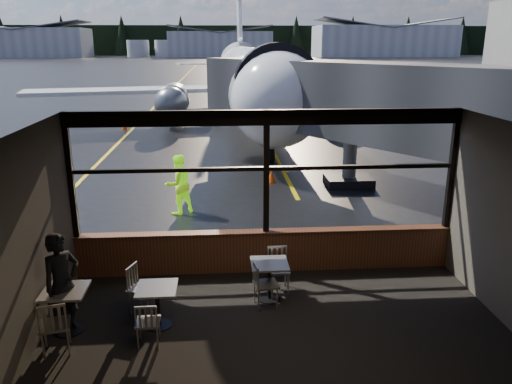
{
  "coord_description": "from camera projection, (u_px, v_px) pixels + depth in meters",
  "views": [
    {
      "loc": [
        -0.94,
        -9.92,
        4.77
      ],
      "look_at": [
        -0.14,
        1.0,
        1.5
      ],
      "focal_mm": 35.0,
      "sensor_mm": 36.0,
      "label": 1
    }
  ],
  "objects": [
    {
      "name": "cone_nose",
      "position": [
        272.0,
        176.0,
        17.79
      ],
      "size": [
        0.32,
        0.32,
        0.44
      ],
      "primitive_type": "cone",
      "color": "#F65907",
      "rests_on": "ground_plane"
    },
    {
      "name": "window_transom",
      "position": [
        266.0,
        168.0,
        10.25
      ],
      "size": [
        8.0,
        0.1,
        0.08
      ],
      "primitive_type": "cube",
      "color": "black",
      "rests_on": "ground"
    },
    {
      "name": "mullion_right",
      "position": [
        452.0,
        170.0,
        10.56
      ],
      "size": [
        0.12,
        0.12,
        2.6
      ],
      "primitive_type": "cube",
      "color": "black",
      "rests_on": "ground"
    },
    {
      "name": "chair_near_n",
      "position": [
        278.0,
        270.0,
        9.88
      ],
      "size": [
        0.51,
        0.51,
        0.9
      ],
      "primitive_type": null,
      "rotation": [
        0.0,
        0.0,
        3.17
      ],
      "color": "#B3AFA2",
      "rests_on": "carpet_floor"
    },
    {
      "name": "window_header",
      "position": [
        267.0,
        117.0,
        9.95
      ],
      "size": [
        8.0,
        0.18,
        0.3
      ],
      "primitive_type": "cube",
      "color": "black",
      "rests_on": "ground"
    },
    {
      "name": "fuel_tank_a",
      "position": [
        138.0,
        48.0,
        181.87
      ],
      "size": [
        8.0,
        8.0,
        6.0
      ],
      "primitive_type": "cylinder",
      "color": "silver",
      "rests_on": "ground_plane"
    },
    {
      "name": "jet_bridge",
      "position": [
        364.0,
        117.0,
        15.69
      ],
      "size": [
        9.55,
        11.67,
        5.09
      ],
      "primitive_type": null,
      "color": "#28292B",
      "rests_on": "ground_plane"
    },
    {
      "name": "passenger",
      "position": [
        62.0,
        284.0,
        8.35
      ],
      "size": [
        0.76,
        0.78,
        1.8
      ],
      "primitive_type": "imported",
      "rotation": [
        0.0,
        0.0,
        0.85
      ],
      "color": "black",
      "rests_on": "carpet_floor"
    },
    {
      "name": "window_sill",
      "position": [
        266.0,
        252.0,
        10.78
      ],
      "size": [
        8.0,
        0.28,
        0.9
      ],
      "primitive_type": "cube",
      "color": "#4D2717",
      "rests_on": "ground"
    },
    {
      "name": "treeline",
      "position": [
        220.0,
        40.0,
        209.88
      ],
      "size": [
        360.0,
        3.0,
        12.0
      ],
      "primitive_type": "cube",
      "color": "black",
      "rests_on": "ground_plane"
    },
    {
      "name": "cafe_table_left",
      "position": [
        67.0,
        311.0,
        8.48
      ],
      "size": [
        0.72,
        0.72,
        0.8
      ],
      "primitive_type": null,
      "color": "#9C968F",
      "rests_on": "carpet_floor"
    },
    {
      "name": "chair_near_w",
      "position": [
        266.0,
        285.0,
        9.29
      ],
      "size": [
        0.56,
        0.56,
        0.9
      ],
      "primitive_type": null,
      "rotation": [
        0.0,
        0.0,
        -1.41
      ],
      "color": "#ACA69B",
      "rests_on": "carpet_floor"
    },
    {
      "name": "cafe_table_mid",
      "position": [
        158.0,
        307.0,
        8.66
      ],
      "size": [
        0.68,
        0.68,
        0.75
      ],
      "primitive_type": null,
      "color": "gray",
      "rests_on": "carpet_floor"
    },
    {
      "name": "cafe_table_near",
      "position": [
        269.0,
        281.0,
        9.58
      ],
      "size": [
        0.7,
        0.7,
        0.77
      ],
      "primitive_type": null,
      "color": "gray",
      "rests_on": "carpet_floor"
    },
    {
      "name": "chair_mid_w",
      "position": [
        143.0,
        289.0,
        9.13
      ],
      "size": [
        0.64,
        0.64,
        0.91
      ],
      "primitive_type": null,
      "rotation": [
        0.0,
        0.0,
        -1.92
      ],
      "color": "#BBB5A9",
      "rests_on": "carpet_floor"
    },
    {
      "name": "hangar_left",
      "position": [
        22.0,
        41.0,
        176.43
      ],
      "size": [
        45.0,
        18.0,
        11.0
      ],
      "primitive_type": null,
      "color": "silver",
      "rests_on": "ground_plane"
    },
    {
      "name": "ground_plane",
      "position": [
        222.0,
        63.0,
        125.59
      ],
      "size": [
        520.0,
        520.0,
        0.0
      ],
      "primitive_type": "plane",
      "color": "black",
      "rests_on": "ground"
    },
    {
      "name": "hangar_mid",
      "position": [
        220.0,
        43.0,
        186.27
      ],
      "size": [
        38.0,
        15.0,
        10.0
      ],
      "primitive_type": null,
      "color": "silver",
      "rests_on": "ground_plane"
    },
    {
      "name": "carpet_floor",
      "position": [
        283.0,
        351.0,
        8.04
      ],
      "size": [
        8.0,
        6.0,
        0.01
      ],
      "primitive_type": "cube",
      "color": "black",
      "rests_on": "ground"
    },
    {
      "name": "hangar_right",
      "position": [
        383.0,
        40.0,
        183.51
      ],
      "size": [
        50.0,
        20.0,
        12.0
      ],
      "primitive_type": null,
      "color": "silver",
      "rests_on": "ground_plane"
    },
    {
      "name": "wall_back",
      "position": [
        325.0,
        379.0,
        4.67
      ],
      "size": [
        8.0,
        0.04,
        3.5
      ],
      "primitive_type": "cube",
      "color": "#464038",
      "rests_on": "ground"
    },
    {
      "name": "mullion_centre",
      "position": [
        266.0,
        173.0,
        10.28
      ],
      "size": [
        0.12,
        0.12,
        2.6
      ],
      "primitive_type": "cube",
      "color": "black",
      "rests_on": "ground"
    },
    {
      "name": "mullion_left",
      "position": [
        70.0,
        177.0,
        10.0
      ],
      "size": [
        0.12,
        0.12,
        2.6
      ],
      "primitive_type": "cube",
      "color": "black",
      "rests_on": "ground"
    },
    {
      "name": "ground_crew",
      "position": [
        178.0,
        184.0,
        14.38
      ],
      "size": [
        1.07,
        1.03,
        1.73
      ],
      "primitive_type": "imported",
      "rotation": [
        0.0,
        0.0,
        3.78
      ],
      "color": "#BFF219",
      "rests_on": "ground_plane"
    },
    {
      "name": "airliner",
      "position": [
        252.0,
        38.0,
        30.01
      ],
      "size": [
        28.09,
        33.6,
        10.19
      ],
      "primitive_type": null,
      "rotation": [
        0.0,
        0.0,
        0.01
      ],
      "color": "white",
      "rests_on": "ground_plane"
    },
    {
      "name": "cone_wing",
      "position": [
        124.0,
        126.0,
        28.74
      ],
      "size": [
        0.31,
        0.31,
        0.43
      ],
      "primitive_type": "cone",
      "color": "orange",
      "rests_on": "ground_plane"
    },
    {
      "name": "fuel_tank_b",
      "position": [
        166.0,
        48.0,
        182.57
      ],
      "size": [
        8.0,
        8.0,
        6.0
      ],
      "primitive_type": "cylinder",
      "color": "silver",
      "rests_on": "ground_plane"
    },
    {
      "name": "chair_mid_s",
      "position": [
        148.0,
        323.0,
        8.12
      ],
      "size": [
        0.44,
        0.44,
        0.81
      ],
      "primitive_type": null,
      "rotation": [
        0.0,
        0.0,
        0.01
      ],
      "color": "#AEA99D",
      "rests_on": "carpet_floor"
    },
    {
      "name": "chair_left_s",
      "position": [
        55.0,
        325.0,
        7.91
      ],
      "size": [
        0.63,
        0.63,
        0.95
      ],
      "primitive_type": null,
      "rotation": [
        0.0,
        0.0,
        0.23
      ],
      "color": "#B3ADA1",
      "rests_on": "carpet_floor"
    },
    {
      "name": "ceiling",
      "position": [
        286.0,
        137.0,
        7.04
      ],
      "size": [
        8.0,
        6.0,
        0.04
      ],
      "primitive_type": "cube",
      "color": "#38332D",
      "rests_on": "ground"
    },
    {
      "name": "fuel_tank_c",
      "position": [
        193.0,
        48.0,
        183.28
      ],
      "size": [
        8.0,
        8.0,
        6.0
      ],
      "primitive_type": "cylinder",
      "color": "silver",
      "rests_on": "ground_plane"
    },
    {
      "name": "wall_left",
      "position": [
        12.0,
        259.0,
        7.26
      ],
      "size": [
        0.04,
        6.0,
        3.5
      ],
      "primitive_type": "cube",
      "color": "#464038",
      "rests_on": "ground"
    }
  ]
}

